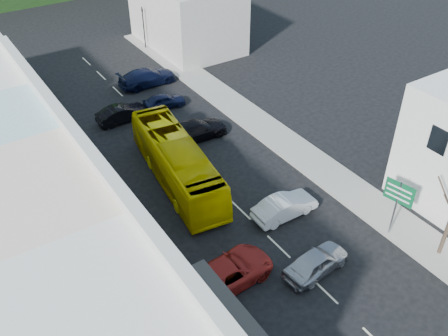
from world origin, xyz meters
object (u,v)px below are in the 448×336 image
car_white (285,207)px  car_red (228,273)px  bus (177,163)px  traffic_signal (144,28)px  car_silver (316,262)px  pedestrian_left (141,274)px  direction_sign (395,209)px

car_white → car_red: same height
bus → traffic_signal: bearing=77.0°
car_silver → pedestrian_left: 9.77m
car_silver → direction_sign: (5.87, -0.20, 1.34)m
bus → car_white: (3.96, -6.99, -0.85)m
car_white → car_red: 6.67m
bus → car_white: bus is taller
direction_sign → car_silver: bearing=165.2°
car_silver → car_white: size_ratio=1.00×
bus → direction_sign: size_ratio=2.84×
bus → car_silver: size_ratio=2.64×
car_silver → car_red: (-4.59, 2.06, 0.00)m
bus → traffic_signal: 24.12m
car_red → pedestrian_left: 4.75m
car_silver → traffic_signal: 34.82m
pedestrian_left → direction_sign: size_ratio=0.42×
pedestrian_left → direction_sign: bearing=-107.9°
car_white → direction_sign: 6.69m
bus → direction_sign: direction_sign is taller
bus → car_red: bus is taller
car_white → pedestrian_left: pedestrian_left is taller
car_red → traffic_signal: bearing=-22.1°
car_white → traffic_signal: (4.54, 29.55, 1.59)m
car_red → direction_sign: direction_sign is taller
pedestrian_left → traffic_signal: bearing=-27.0°
car_red → traffic_signal: size_ratio=1.00×
traffic_signal → car_red: bearing=81.6°
car_silver → direction_sign: size_ratio=1.08×
car_silver → car_red: 5.03m
car_red → car_white: bearing=-70.5°
car_silver → direction_sign: 6.03m
pedestrian_left → direction_sign: (14.61, -4.55, 1.04)m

